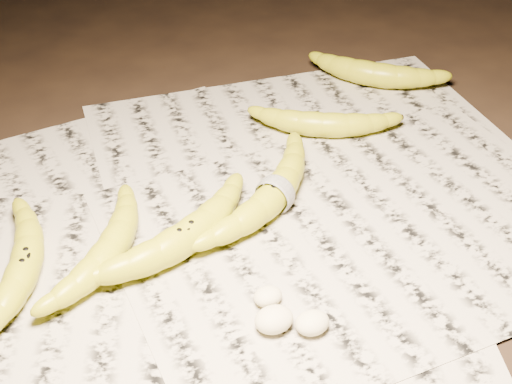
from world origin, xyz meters
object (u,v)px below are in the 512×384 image
banana_left_b (110,247)px  banana_upper_a (323,122)px  banana_taped (275,192)px  banana_left_a (24,264)px  banana_center (185,236)px  banana_upper_b (374,72)px

banana_left_b → banana_upper_a: same height
banana_upper_a → banana_taped: bearing=-107.2°
banana_left_a → banana_taped: bearing=-67.1°
banana_center → banana_upper_a: 0.30m
banana_center → banana_taped: banana_center is taller
banana_left_b → banana_upper_a: bearing=-27.7°
banana_upper_a → banana_upper_b: (0.15, 0.09, 0.00)m
banana_left_b → banana_taped: banana_taped is taller
banana_center → banana_upper_b: same height
banana_left_a → banana_upper_b: 0.61m
banana_left_a → banana_left_b: size_ratio=1.08×
banana_center → banana_left_b: bearing=143.6°
banana_taped → banana_left_a: bearing=143.5°
banana_upper_a → banana_upper_b: banana_upper_b is taller
banana_center → banana_taped: 0.13m
banana_center → banana_taped: size_ratio=0.94×
banana_left_a → banana_center: bearing=-77.7°
banana_left_b → banana_center: size_ratio=0.86×
banana_taped → banana_center: bearing=157.4°
banana_left_b → banana_upper_b: size_ratio=0.98×
banana_taped → banana_upper_b: 0.35m
banana_left_a → banana_upper_a: same height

